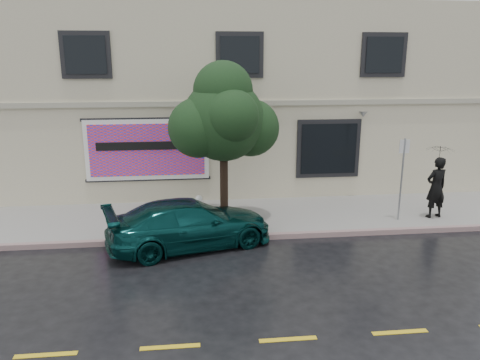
{
  "coord_description": "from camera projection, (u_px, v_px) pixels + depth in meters",
  "views": [
    {
      "loc": [
        -1.74,
        -11.08,
        5.17
      ],
      "look_at": [
        -0.29,
        2.2,
        1.61
      ],
      "focal_mm": 35.0,
      "sensor_mm": 36.0,
      "label": 1
    }
  ],
  "objects": [
    {
      "name": "pedestrian",
      "position": [
        436.0,
        187.0,
        14.8
      ],
      "size": [
        0.8,
        0.61,
        1.97
      ],
      "primitive_type": "imported",
      "rotation": [
        0.0,
        0.0,
        3.35
      ],
      "color": "black",
      "rests_on": "sidewalk"
    },
    {
      "name": "car",
      "position": [
        190.0,
        224.0,
        12.95
      ],
      "size": [
        4.95,
        3.21,
        1.33
      ],
      "primitive_type": "imported",
      "rotation": [
        0.0,
        0.0,
        1.85
      ],
      "color": "#083332",
      "rests_on": "ground"
    },
    {
      "name": "building",
      "position": [
        230.0,
        96.0,
        19.9
      ],
      "size": [
        20.0,
        8.12,
        7.0
      ],
      "color": "#B8AE94",
      "rests_on": "ground"
    },
    {
      "name": "street_tree",
      "position": [
        223.0,
        121.0,
        13.73
      ],
      "size": [
        2.42,
        2.42,
        4.4
      ],
      "color": "black",
      "rests_on": "sidewalk"
    },
    {
      "name": "road_marking",
      "position": [
        288.0,
        339.0,
        8.79
      ],
      "size": [
        19.0,
        0.12,
        0.01
      ],
      "primitive_type": "cube",
      "color": "gold",
      "rests_on": "ground"
    },
    {
      "name": "umbrella",
      "position": [
        441.0,
        147.0,
        14.46
      ],
      "size": [
        1.16,
        1.16,
        0.66
      ],
      "primitive_type": "imported",
      "rotation": [
        0.0,
        0.0,
        -0.38
      ],
      "color": "black",
      "rests_on": "pedestrian"
    },
    {
      "name": "curb",
      "position": [
        253.0,
        237.0,
        13.58
      ],
      "size": [
        20.0,
        0.18,
        0.16
      ],
      "primitive_type": "cube",
      "color": "slate",
      "rests_on": "ground"
    },
    {
      "name": "sidewalk",
      "position": [
        245.0,
        217.0,
        15.26
      ],
      "size": [
        20.0,
        3.5,
        0.15
      ],
      "primitive_type": "cube",
      "color": "gray",
      "rests_on": "ground"
    },
    {
      "name": "ground",
      "position": [
        260.0,
        261.0,
        12.16
      ],
      "size": [
        90.0,
        90.0,
        0.0
      ],
      "primitive_type": "plane",
      "color": "black",
      "rests_on": "ground"
    },
    {
      "name": "billboard",
      "position": [
        147.0,
        150.0,
        16.02
      ],
      "size": [
        4.3,
        0.16,
        2.2
      ],
      "color": "white",
      "rests_on": "ground"
    },
    {
      "name": "fire_hydrant",
      "position": [
        199.0,
        208.0,
        14.75
      ],
      "size": [
        0.33,
        0.31,
        0.79
      ],
      "rotation": [
        0.0,
        0.0,
        0.26
      ],
      "color": "white",
      "rests_on": "sidewalk"
    },
    {
      "name": "sign_pole",
      "position": [
        402.0,
        172.0,
        14.41
      ],
      "size": [
        0.32,
        0.06,
        2.6
      ],
      "rotation": [
        0.0,
        0.0,
        0.01
      ],
      "color": "gray",
      "rests_on": "sidewalk"
    }
  ]
}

